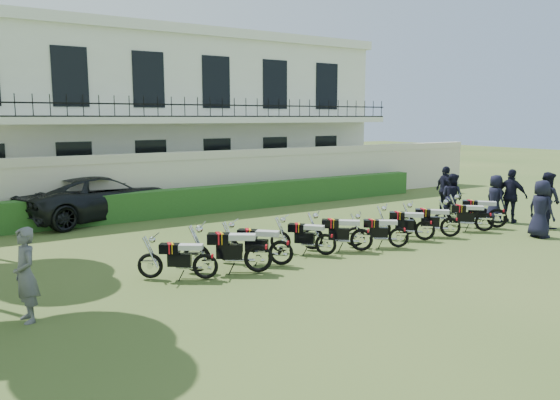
{
  "coord_description": "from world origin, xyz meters",
  "views": [
    {
      "loc": [
        -9.23,
        -11.52,
        3.62
      ],
      "look_at": [
        -0.61,
        1.72,
        1.21
      ],
      "focal_mm": 35.0,
      "sensor_mm": 36.0,
      "label": 1
    }
  ],
  "objects_px": {
    "motorcycle_2": "(281,247)",
    "motorcycle_4": "(362,234)",
    "motorcycle_5": "(399,233)",
    "officer_2": "(511,196)",
    "officer_0": "(541,209)",
    "officer_4": "(452,197)",
    "motorcycle_7": "(451,222)",
    "motorcycle_1": "(258,251)",
    "officer_5": "(445,190)",
    "suv": "(97,197)",
    "inspector": "(26,275)",
    "motorcycle_6": "(425,225)",
    "motorcycle_3": "(326,239)",
    "motorcycle_0": "(205,260)",
    "officer_1": "(547,200)",
    "motorcycle_9": "(498,213)",
    "officer_3": "(495,198)",
    "motorcycle_8": "(485,217)"
  },
  "relations": [
    {
      "from": "motorcycle_7",
      "to": "officer_3",
      "type": "height_order",
      "value": "officer_3"
    },
    {
      "from": "motorcycle_6",
      "to": "officer_5",
      "type": "distance_m",
      "value": 5.03
    },
    {
      "from": "motorcycle_1",
      "to": "inspector",
      "type": "relative_size",
      "value": 1.05
    },
    {
      "from": "motorcycle_1",
      "to": "officer_5",
      "type": "distance_m",
      "value": 10.44
    },
    {
      "from": "motorcycle_3",
      "to": "officer_0",
      "type": "distance_m",
      "value": 7.06
    },
    {
      "from": "motorcycle_6",
      "to": "motorcycle_0",
      "type": "bearing_deg",
      "value": 135.55
    },
    {
      "from": "motorcycle_2",
      "to": "motorcycle_7",
      "type": "relative_size",
      "value": 1.02
    },
    {
      "from": "officer_2",
      "to": "suv",
      "type": "bearing_deg",
      "value": 42.1
    },
    {
      "from": "motorcycle_9",
      "to": "officer_1",
      "type": "height_order",
      "value": "officer_1"
    },
    {
      "from": "motorcycle_5",
      "to": "officer_2",
      "type": "xyz_separation_m",
      "value": [
        5.94,
        0.58,
        0.49
      ]
    },
    {
      "from": "officer_2",
      "to": "officer_5",
      "type": "height_order",
      "value": "officer_2"
    },
    {
      "from": "officer_5",
      "to": "motorcycle_4",
      "type": "bearing_deg",
      "value": 129.08
    },
    {
      "from": "officer_0",
      "to": "motorcycle_9",
      "type": "bearing_deg",
      "value": 5.51
    },
    {
      "from": "officer_1",
      "to": "officer_2",
      "type": "height_order",
      "value": "officer_2"
    },
    {
      "from": "motorcycle_1",
      "to": "officer_4",
      "type": "distance_m",
      "value": 9.34
    },
    {
      "from": "motorcycle_9",
      "to": "officer_2",
      "type": "relative_size",
      "value": 0.83
    },
    {
      "from": "inspector",
      "to": "officer_3",
      "type": "xyz_separation_m",
      "value": [
        15.19,
        1.34,
        -0.03
      ]
    },
    {
      "from": "officer_0",
      "to": "officer_4",
      "type": "distance_m",
      "value": 3.3
    },
    {
      "from": "motorcycle_4",
      "to": "officer_1",
      "type": "bearing_deg",
      "value": -56.38
    },
    {
      "from": "motorcycle_2",
      "to": "officer_5",
      "type": "xyz_separation_m",
      "value": [
        9.2,
        2.77,
        0.41
      ]
    },
    {
      "from": "motorcycle_6",
      "to": "motorcycle_4",
      "type": "bearing_deg",
      "value": 134.74
    },
    {
      "from": "motorcycle_6",
      "to": "motorcycle_7",
      "type": "distance_m",
      "value": 1.0
    },
    {
      "from": "motorcycle_2",
      "to": "officer_0",
      "type": "relative_size",
      "value": 0.82
    },
    {
      "from": "motorcycle_5",
      "to": "motorcycle_7",
      "type": "height_order",
      "value": "motorcycle_7"
    },
    {
      "from": "suv",
      "to": "officer_0",
      "type": "relative_size",
      "value": 3.24
    },
    {
      "from": "officer_1",
      "to": "officer_3",
      "type": "xyz_separation_m",
      "value": [
        -0.43,
        1.63,
        -0.11
      ]
    },
    {
      "from": "motorcycle_2",
      "to": "motorcycle_6",
      "type": "relative_size",
      "value": 1.04
    },
    {
      "from": "motorcycle_3",
      "to": "suv",
      "type": "xyz_separation_m",
      "value": [
        -3.59,
        8.65,
        0.33
      ]
    },
    {
      "from": "officer_4",
      "to": "motorcycle_5",
      "type": "bearing_deg",
      "value": 112.11
    },
    {
      "from": "motorcycle_5",
      "to": "officer_2",
      "type": "height_order",
      "value": "officer_2"
    },
    {
      "from": "officer_4",
      "to": "officer_5",
      "type": "bearing_deg",
      "value": -40.81
    },
    {
      "from": "officer_5",
      "to": "motorcycle_6",
      "type": "bearing_deg",
      "value": 140.26
    },
    {
      "from": "motorcycle_1",
      "to": "officer_5",
      "type": "bearing_deg",
      "value": -38.62
    },
    {
      "from": "motorcycle_5",
      "to": "motorcycle_7",
      "type": "xyz_separation_m",
      "value": [
        2.28,
        0.11,
        0.03
      ]
    },
    {
      "from": "motorcycle_2",
      "to": "motorcycle_4",
      "type": "bearing_deg",
      "value": -44.98
    },
    {
      "from": "motorcycle_3",
      "to": "motorcycle_0",
      "type": "bearing_deg",
      "value": 142.77
    },
    {
      "from": "motorcycle_8",
      "to": "motorcycle_9",
      "type": "bearing_deg",
      "value": -38.81
    },
    {
      "from": "officer_3",
      "to": "officer_2",
      "type": "bearing_deg",
      "value": -130.87
    },
    {
      "from": "motorcycle_5",
      "to": "officer_0",
      "type": "height_order",
      "value": "officer_0"
    },
    {
      "from": "motorcycle_2",
      "to": "motorcycle_8",
      "type": "height_order",
      "value": "motorcycle_2"
    },
    {
      "from": "motorcycle_4",
      "to": "motorcycle_5",
      "type": "distance_m",
      "value": 1.17
    },
    {
      "from": "motorcycle_8",
      "to": "officer_5",
      "type": "height_order",
      "value": "officer_5"
    },
    {
      "from": "motorcycle_6",
      "to": "suv",
      "type": "height_order",
      "value": "suv"
    },
    {
      "from": "officer_4",
      "to": "officer_3",
      "type": "bearing_deg",
      "value": -133.28
    },
    {
      "from": "officer_2",
      "to": "officer_4",
      "type": "xyz_separation_m",
      "value": [
        -1.36,
        1.39,
        -0.1
      ]
    },
    {
      "from": "officer_1",
      "to": "motorcycle_0",
      "type": "bearing_deg",
      "value": 104.43
    },
    {
      "from": "motorcycle_7",
      "to": "officer_1",
      "type": "distance_m",
      "value": 3.9
    },
    {
      "from": "motorcycle_9",
      "to": "motorcycle_3",
      "type": "bearing_deg",
      "value": 136.15
    },
    {
      "from": "suv",
      "to": "motorcycle_7",
      "type": "bearing_deg",
      "value": -156.3
    },
    {
      "from": "motorcycle_2",
      "to": "motorcycle_7",
      "type": "bearing_deg",
      "value": -46.34
    }
  ]
}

